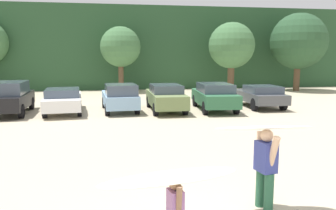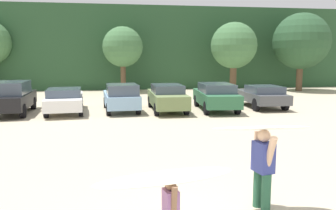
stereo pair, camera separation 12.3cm
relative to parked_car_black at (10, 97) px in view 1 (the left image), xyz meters
name	(u,v)px [view 1 (the left image)]	position (x,y,z in m)	size (l,w,h in m)	color
hillside_ridge	(130,49)	(7.20, 18.46, 2.90)	(108.00, 12.00, 7.62)	#284C2D
tree_ridge_back	(121,47)	(6.00, 10.48, 2.90)	(3.39, 3.39, 5.53)	brown
tree_right	(232,46)	(15.38, 9.35, 3.01)	(3.92, 3.92, 5.91)	brown
tree_left	(299,41)	(21.39, 9.11, 3.42)	(4.86, 4.86, 6.77)	brown
parked_car_black	(10,97)	(0.00, 0.00, 0.00)	(1.97, 4.50, 1.72)	black
parked_car_white	(63,100)	(2.65, 0.08, -0.19)	(2.28, 4.79, 1.33)	white
parked_car_sky_blue	(120,97)	(5.67, 0.00, -0.11)	(2.04, 4.26, 1.56)	#84ADD1
parked_car_olive_green	(166,97)	(8.20, -0.19, -0.12)	(1.80, 4.62, 1.48)	#6B7F4C
parked_car_forest_green	(214,96)	(10.95, -0.33, -0.08)	(2.14, 4.78, 1.52)	#2D6642
parked_car_dark_gray	(260,95)	(13.94, 0.26, -0.18)	(2.01, 4.38, 1.32)	#4C4F54
person_adult	(266,164)	(8.23, -12.62, 0.00)	(0.36, 0.68, 1.61)	#26593F
person_child	(175,209)	(6.24, -13.69, -0.27)	(0.26, 0.46, 1.13)	#4C4C51
surfboard_white	(265,127)	(8.15, -12.68, 0.76)	(1.94, 0.64, 0.17)	white
surfboard_cream	(171,177)	(6.19, -13.56, 0.21)	(2.41, 1.09, 0.08)	beige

